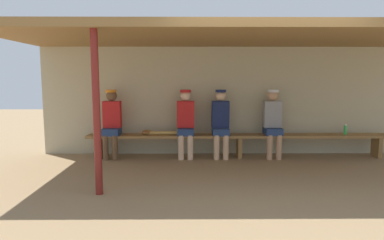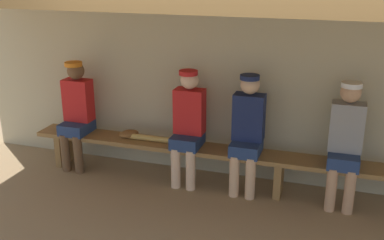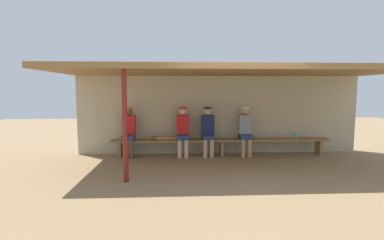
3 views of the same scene
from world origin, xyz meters
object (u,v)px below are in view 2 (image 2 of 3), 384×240
object	(u,v)px
player_middle	(346,139)
player_in_red	(247,128)
bench	(280,163)
baseball_glove_dark_brown	(129,134)
player_rightmost	(188,122)
baseball_bat	(158,139)
player_shirtless_tan	(77,110)

from	to	relation	value
player_middle	player_in_red	xyz separation A→B (m)	(-1.03, 0.00, 0.00)
bench	baseball_glove_dark_brown	xyz separation A→B (m)	(-1.83, 0.03, 0.12)
player_rightmost	baseball_bat	world-z (taller)	player_rightmost
player_in_red	player_middle	bearing A→B (deg)	0.00
baseball_glove_dark_brown	baseball_bat	distance (m)	0.39
player_shirtless_tan	player_middle	xyz separation A→B (m)	(3.17, 0.00, 0.00)
bench	baseball_bat	world-z (taller)	baseball_bat
player_rightmost	baseball_glove_dark_brown	world-z (taller)	player_rightmost
baseball_glove_dark_brown	baseball_bat	world-z (taller)	baseball_glove_dark_brown
player_middle	baseball_bat	size ratio (longest dim) A/B	1.53
baseball_glove_dark_brown	baseball_bat	bearing A→B (deg)	129.49
baseball_glove_dark_brown	player_middle	bearing A→B (deg)	133.09
player_middle	baseball_glove_dark_brown	distance (m)	2.49
baseball_bat	player_middle	bearing A→B (deg)	-0.48
player_rightmost	bench	bearing A→B (deg)	-0.19
player_shirtless_tan	baseball_glove_dark_brown	xyz separation A→B (m)	(0.69, 0.02, -0.24)
bench	player_shirtless_tan	size ratio (longest dim) A/B	4.46
player_in_red	baseball_bat	bearing A→B (deg)	-179.81
player_rightmost	player_in_red	xyz separation A→B (m)	(0.69, 0.00, 0.00)
player_shirtless_tan	player_middle	distance (m)	3.17
player_middle	baseball_bat	world-z (taller)	player_middle
bench	player_rightmost	world-z (taller)	player_rightmost
player_rightmost	player_shirtless_tan	xyz separation A→B (m)	(-1.45, 0.00, 0.00)
player_in_red	baseball_glove_dark_brown	xyz separation A→B (m)	(-1.45, 0.02, -0.24)
player_middle	player_rightmost	bearing A→B (deg)	180.00
player_shirtless_tan	player_middle	size ratio (longest dim) A/B	1.00
bench	baseball_glove_dark_brown	bearing A→B (deg)	179.11
player_rightmost	baseball_bat	bearing A→B (deg)	-179.46
player_shirtless_tan	baseball_glove_dark_brown	world-z (taller)	player_shirtless_tan
player_middle	baseball_glove_dark_brown	world-z (taller)	player_middle
player_rightmost	player_shirtless_tan	bearing A→B (deg)	180.00
player_shirtless_tan	player_in_red	size ratio (longest dim) A/B	1.00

